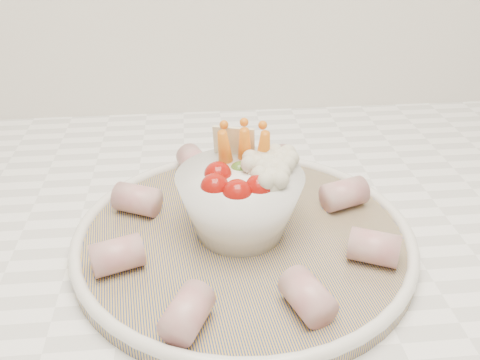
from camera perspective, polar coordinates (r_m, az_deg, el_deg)
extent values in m
cube|color=white|center=(0.59, -5.76, -5.99)|extent=(2.04, 0.62, 0.04)
cylinder|color=navy|center=(0.54, 0.41, -6.40)|extent=(0.37, 0.37, 0.01)
torus|color=white|center=(0.53, 0.42, -5.75)|extent=(0.34, 0.34, 0.01)
sphere|color=#950F09|center=(0.49, -2.70, -0.81)|extent=(0.03, 0.03, 0.03)
sphere|color=#950F09|center=(0.48, -0.30, -1.46)|extent=(0.03, 0.03, 0.03)
sphere|color=#950F09|center=(0.48, 2.08, -0.87)|extent=(0.03, 0.03, 0.03)
sphere|color=#950F09|center=(0.51, -2.37, 0.52)|extent=(0.03, 0.03, 0.03)
sphere|color=#476F25|center=(0.52, -0.04, 0.94)|extent=(0.02, 0.02, 0.02)
cone|color=orange|center=(0.52, -1.61, 2.67)|extent=(0.03, 0.04, 0.06)
cone|color=orange|center=(0.53, 0.53, 2.97)|extent=(0.02, 0.04, 0.06)
cone|color=orange|center=(0.52, 2.50, 2.62)|extent=(0.02, 0.04, 0.06)
sphere|color=beige|center=(0.51, 3.79, 0.83)|extent=(0.03, 0.03, 0.03)
sphere|color=beige|center=(0.49, 3.34, -0.37)|extent=(0.03, 0.03, 0.03)
sphere|color=beige|center=(0.52, 4.32, 1.75)|extent=(0.03, 0.03, 0.03)
sphere|color=beige|center=(0.51, 2.03, 1.18)|extent=(0.03, 0.03, 0.03)
cube|color=beige|center=(0.54, -0.62, 3.60)|extent=(0.04, 0.02, 0.05)
cylinder|color=#AB4E55|center=(0.58, 11.06, -1.47)|extent=(0.05, 0.04, 0.03)
cylinder|color=#AB4E55|center=(0.63, 4.22, 1.76)|extent=(0.05, 0.05, 0.03)
cylinder|color=#AB4E55|center=(0.63, -4.85, 1.85)|extent=(0.04, 0.05, 0.03)
cylinder|color=#AB4E55|center=(0.57, -10.92, -2.04)|extent=(0.05, 0.05, 0.03)
cylinder|color=#AB4E55|center=(0.49, -12.99, -7.83)|extent=(0.05, 0.04, 0.03)
cylinder|color=#AB4E55|center=(0.43, -5.65, -13.93)|extent=(0.05, 0.05, 0.03)
cylinder|color=#AB4E55|center=(0.44, 7.22, -12.20)|extent=(0.04, 0.05, 0.03)
cylinder|color=#AB4E55|center=(0.50, 14.13, -6.98)|extent=(0.05, 0.05, 0.03)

